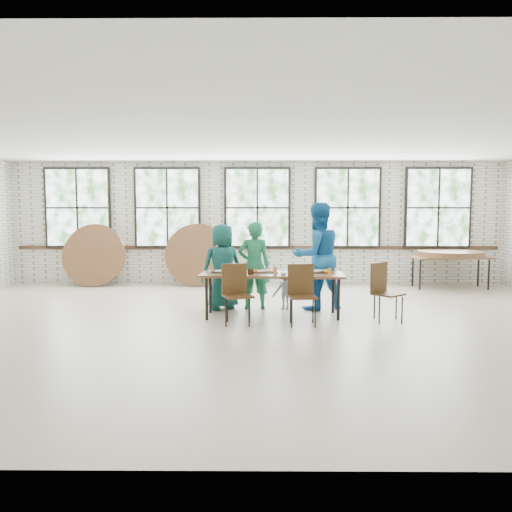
{
  "coord_description": "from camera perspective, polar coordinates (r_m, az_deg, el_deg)",
  "views": [
    {
      "loc": [
        0.07,
        -7.78,
        1.77
      ],
      "look_at": [
        0.0,
        0.4,
        1.05
      ],
      "focal_mm": 35.0,
      "sensor_mm": 36.0,
      "label": 1
    }
  ],
  "objects": [
    {
      "name": "chair_spare",
      "position": [
        8.39,
        14.35,
        -3.43
      ],
      "size": [
        0.58,
        0.58,
        0.95
      ],
      "rotation": [
        0.0,
        0.0,
        0.72
      ],
      "color": "#493018",
      "rests_on": "ground"
    },
    {
      "name": "tabletop_clutter",
      "position": [
        8.42,
        2.53,
        -1.83
      ],
      "size": [
        2.06,
        0.62,
        0.11
      ],
      "color": "black",
      "rests_on": "dining_table"
    },
    {
      "name": "round_tops_stacked",
      "position": [
        12.44,
        21.34,
        0.24
      ],
      "size": [
        1.5,
        1.5,
        0.13
      ],
      "color": "brown",
      "rests_on": "storage_table"
    },
    {
      "name": "round_tops_leaning",
      "position": [
        12.26,
        -12.52,
        0.08
      ],
      "size": [
        4.01,
        0.46,
        1.5
      ],
      "color": "brown",
      "rests_on": "ground"
    },
    {
      "name": "toddler",
      "position": [
        9.14,
        3.31,
        -3.83
      ],
      "size": [
        0.54,
        0.43,
        0.73
      ],
      "primitive_type": "imported",
      "rotation": [
        0.0,
        0.0,
        3.53
      ],
      "color": "#12223A",
      "rests_on": "ground"
    },
    {
      "name": "chair_near_left",
      "position": [
        7.95,
        -2.3,
        -3.74
      ],
      "size": [
        0.54,
        0.53,
        0.95
      ],
      "rotation": [
        0.0,
        0.0,
        0.37
      ],
      "color": "#493018",
      "rests_on": "ground"
    },
    {
      "name": "adult_green",
      "position": [
        9.07,
        -0.22,
        -1.11
      ],
      "size": [
        0.62,
        0.44,
        1.6
      ],
      "primitive_type": "imported",
      "rotation": [
        0.0,
        0.0,
        3.24
      ],
      "color": "#1E7148",
      "rests_on": "ground"
    },
    {
      "name": "storage_table",
      "position": [
        12.45,
        21.33,
        -0.3
      ],
      "size": [
        1.85,
        0.89,
        0.74
      ],
      "rotation": [
        0.0,
        0.0,
        0.08
      ],
      "color": "brown",
      "rests_on": "ground"
    },
    {
      "name": "dining_table",
      "position": [
        8.44,
        1.85,
        -2.33
      ],
      "size": [
        2.45,
        0.96,
        0.74
      ],
      "rotation": [
        0.0,
        0.0,
        -0.07
      ],
      "color": "brown",
      "rests_on": "ground"
    },
    {
      "name": "chair_near_right",
      "position": [
        7.92,
        5.24,
        -3.79
      ],
      "size": [
        0.46,
        0.45,
        0.95
      ],
      "rotation": [
        0.0,
        0.0,
        0.1
      ],
      "color": "#493018",
      "rests_on": "ground"
    },
    {
      "name": "adult_blue",
      "position": [
        9.11,
        7.0,
        -0.03
      ],
      "size": [
        1.15,
        1.03,
        1.94
      ],
      "primitive_type": "imported",
      "rotation": [
        0.0,
        0.0,
        3.52
      ],
      "color": "#1761A4",
      "rests_on": "ground"
    },
    {
      "name": "room",
      "position": [
        12.22,
        0.15,
        5.31
      ],
      "size": [
        12.0,
        12.0,
        12.0
      ],
      "color": "beige",
      "rests_on": "ground"
    },
    {
      "name": "adult_teal",
      "position": [
        9.1,
        -3.88,
        -1.22
      ],
      "size": [
        0.9,
        0.77,
        1.56
      ],
      "primitive_type": "imported",
      "rotation": [
        0.0,
        0.0,
        3.57
      ],
      "color": "#185B4D",
      "rests_on": "ground"
    }
  ]
}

